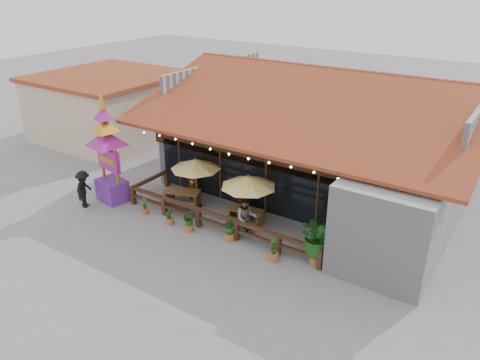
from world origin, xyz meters
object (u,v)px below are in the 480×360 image
Objects in this scene: umbrella_left at (196,164)px; tropical_plant at (318,237)px; thai_sign_tower at (106,141)px; pedestrian at (84,189)px; picnic_table_right at (246,214)px; umbrella_right at (248,182)px; picnic_table_left at (182,196)px.

tropical_plant is at bearing -9.83° from umbrella_left.
thai_sign_tower is 2.53m from pedestrian.
picnic_table_right is 0.92× the size of pedestrian.
pedestrian is at bearing -170.98° from tropical_plant.
pedestrian is at bearing -114.90° from thai_sign_tower.
umbrella_right is 1.59× the size of picnic_table_right.
picnic_table_right is (-0.27, 0.23, -1.72)m from umbrella_right.
umbrella_right is 1.46× the size of pedestrian.
thai_sign_tower reaches higher than picnic_table_right.
tropical_plant reaches higher than pedestrian.
picnic_table_right is 4.11m from tropical_plant.
tropical_plant is at bearing -14.82° from picnic_table_right.
picnic_table_left is 1.24× the size of picnic_table_right.
picnic_table_left is at bearing 173.59° from tropical_plant.
pedestrian is (-7.29, -2.82, 0.42)m from picnic_table_right.
picnic_table_right is 0.82× the size of tropical_plant.
thai_sign_tower is (-3.87, -1.75, 0.89)m from umbrella_left.
thai_sign_tower is at bearing -155.63° from umbrella_left.
umbrella_right is 8.10m from pedestrian.
umbrella_right is at bearing -6.66° from umbrella_left.
umbrella_left is at bearing 177.22° from picnic_table_right.
thai_sign_tower reaches higher than umbrella_left.
umbrella_left is 6.96m from tropical_plant.
umbrella_right reaches higher than tropical_plant.
pedestrian is at bearing -158.88° from picnic_table_right.
picnic_table_left is 3.48m from picnic_table_right.
tropical_plant is 11.36m from pedestrian.
umbrella_left is 3.33m from picnic_table_right.
umbrella_left is 1.37× the size of tropical_plant.
umbrella_left is 4.34m from thai_sign_tower.
umbrella_left is at bearing 29.90° from picnic_table_left.
umbrella_left is 5.47m from pedestrian.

